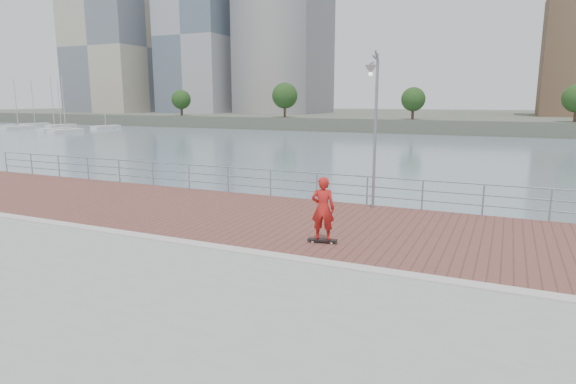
% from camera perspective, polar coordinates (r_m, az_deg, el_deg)
% --- Properties ---
extents(water, '(400.00, 400.00, 0.00)m').
position_cam_1_polar(water, '(13.43, -3.68, -15.48)').
color(water, slate).
rests_on(water, ground).
extents(brick_lane, '(40.00, 6.80, 0.02)m').
position_cam_1_polar(brick_lane, '(15.80, 2.42, -3.60)').
color(brick_lane, brown).
rests_on(brick_lane, seawall).
extents(curb, '(40.00, 0.40, 0.06)m').
position_cam_1_polar(curb, '(12.66, -3.80, -7.22)').
color(curb, '#B7B5AD').
rests_on(curb, seawall).
extents(far_shore, '(320.00, 95.00, 2.50)m').
position_cam_1_polar(far_shore, '(133.28, 22.31, 8.07)').
color(far_shore, '#4C5142').
rests_on(far_shore, ground).
extents(guardrail, '(39.06, 0.06, 1.13)m').
position_cam_1_polar(guardrail, '(18.78, 6.36, 0.80)').
color(guardrail, '#8C9EA8').
rests_on(guardrail, brick_lane).
extents(street_lamp, '(0.39, 1.14, 5.37)m').
position_cam_1_polar(street_lamp, '(17.24, 10.09, 10.26)').
color(street_lamp, gray).
rests_on(street_lamp, brick_lane).
extents(skateboard, '(0.85, 0.37, 0.10)m').
position_cam_1_polar(skateboard, '(13.56, 4.10, -5.70)').
color(skateboard, black).
rests_on(skateboard, brick_lane).
extents(skateboarder, '(0.72, 0.55, 1.79)m').
position_cam_1_polar(skateboarder, '(13.33, 4.16, -1.97)').
color(skateboarder, red).
rests_on(skateboarder, skateboard).
extents(shoreline_trees, '(144.23, 5.06, 6.75)m').
position_cam_1_polar(shoreline_trees, '(87.57, 24.77, 10.13)').
color(shoreline_trees, '#473323').
rests_on(shoreline_trees, far_shore).
extents(marina, '(26.92, 19.89, 10.10)m').
position_cam_1_polar(marina, '(111.08, -26.55, 6.93)').
color(marina, silver).
rests_on(marina, water).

